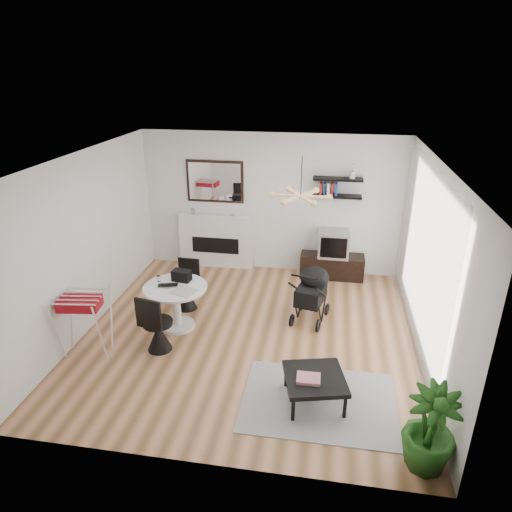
% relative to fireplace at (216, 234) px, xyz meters
% --- Properties ---
extents(floor, '(5.00, 5.00, 0.00)m').
position_rel_fireplace_xyz_m(floor, '(1.10, -2.42, -0.69)').
color(floor, brown).
rests_on(floor, ground).
extents(ceiling, '(5.00, 5.00, 0.00)m').
position_rel_fireplace_xyz_m(ceiling, '(1.10, -2.42, 2.01)').
color(ceiling, white).
rests_on(ceiling, wall_back).
extents(wall_back, '(5.00, 0.00, 5.00)m').
position_rel_fireplace_xyz_m(wall_back, '(1.10, 0.08, 0.66)').
color(wall_back, white).
rests_on(wall_back, floor).
extents(wall_left, '(0.00, 5.00, 5.00)m').
position_rel_fireplace_xyz_m(wall_left, '(-1.40, -2.42, 0.66)').
color(wall_left, white).
rests_on(wall_left, floor).
extents(wall_right, '(0.00, 5.00, 5.00)m').
position_rel_fireplace_xyz_m(wall_right, '(3.60, -2.42, 0.66)').
color(wall_right, white).
rests_on(wall_right, floor).
extents(sheer_curtain, '(0.04, 3.60, 2.60)m').
position_rel_fireplace_xyz_m(sheer_curtain, '(3.50, -2.22, 0.66)').
color(sheer_curtain, white).
rests_on(sheer_curtain, wall_right).
extents(fireplace, '(1.50, 0.17, 2.16)m').
position_rel_fireplace_xyz_m(fireplace, '(0.00, 0.00, 0.00)').
color(fireplace, white).
rests_on(fireplace, floor).
extents(shelf_lower, '(0.90, 0.25, 0.04)m').
position_rel_fireplace_xyz_m(shelf_lower, '(2.33, -0.05, 0.91)').
color(shelf_lower, black).
rests_on(shelf_lower, wall_back).
extents(shelf_upper, '(0.90, 0.25, 0.04)m').
position_rel_fireplace_xyz_m(shelf_upper, '(2.33, -0.05, 1.23)').
color(shelf_upper, black).
rests_on(shelf_upper, wall_back).
extents(pendant_lamp, '(0.90, 0.90, 0.10)m').
position_rel_fireplace_xyz_m(pendant_lamp, '(1.80, -2.12, 1.46)').
color(pendant_lamp, '#E1B276').
rests_on(pendant_lamp, ceiling).
extents(tv_console, '(1.21, 0.42, 0.45)m').
position_rel_fireplace_xyz_m(tv_console, '(2.33, -0.15, -0.46)').
color(tv_console, black).
rests_on(tv_console, floor).
extents(crt_tv, '(0.57, 0.50, 0.50)m').
position_rel_fireplace_xyz_m(crt_tv, '(2.33, -0.15, 0.02)').
color(crt_tv, '#ACADAE').
rests_on(crt_tv, tv_console).
extents(dining_table, '(0.98, 0.98, 0.72)m').
position_rel_fireplace_xyz_m(dining_table, '(-0.04, -2.39, -0.21)').
color(dining_table, white).
rests_on(dining_table, floor).
extents(laptop, '(0.34, 0.27, 0.02)m').
position_rel_fireplace_xyz_m(laptop, '(-0.14, -2.44, 0.04)').
color(laptop, black).
rests_on(laptop, dining_table).
extents(black_bag, '(0.31, 0.21, 0.17)m').
position_rel_fireplace_xyz_m(black_bag, '(-0.00, -2.18, 0.12)').
color(black_bag, black).
rests_on(black_bag, dining_table).
extents(newspaper, '(0.43, 0.39, 0.01)m').
position_rel_fireplace_xyz_m(newspaper, '(0.14, -2.54, 0.04)').
color(newspaper, beige).
rests_on(newspaper, dining_table).
extents(drinking_glass, '(0.06, 0.06, 0.10)m').
position_rel_fireplace_xyz_m(drinking_glass, '(-0.35, -2.27, 0.08)').
color(drinking_glass, white).
rests_on(drinking_glass, dining_table).
extents(chair_far, '(0.40, 0.41, 0.85)m').
position_rel_fireplace_xyz_m(chair_far, '(-0.07, -1.78, -0.42)').
color(chair_far, black).
rests_on(chair_far, floor).
extents(chair_near, '(0.46, 0.47, 0.92)m').
position_rel_fireplace_xyz_m(chair_near, '(-0.11, -3.04, -0.40)').
color(chair_near, black).
rests_on(chair_near, floor).
extents(drying_rack, '(0.70, 0.67, 0.95)m').
position_rel_fireplace_xyz_m(drying_rack, '(-1.08, -3.28, -0.19)').
color(drying_rack, white).
rests_on(drying_rack, floor).
extents(stroller, '(0.64, 0.85, 0.96)m').
position_rel_fireplace_xyz_m(stroller, '(2.02, -1.78, -0.27)').
color(stroller, black).
rests_on(stroller, floor).
extents(rug, '(1.89, 1.36, 0.01)m').
position_rel_fireplace_xyz_m(rug, '(2.23, -3.78, -0.68)').
color(rug, gray).
rests_on(rug, floor).
extents(coffee_table, '(0.86, 0.86, 0.37)m').
position_rel_fireplace_xyz_m(coffee_table, '(2.17, -3.78, -0.35)').
color(coffee_table, black).
rests_on(coffee_table, rug).
extents(magazines, '(0.29, 0.23, 0.04)m').
position_rel_fireplace_xyz_m(magazines, '(2.09, -3.86, -0.29)').
color(magazines, '#BE2F44').
rests_on(magazines, coffee_table).
extents(potted_plant, '(0.56, 0.56, 0.97)m').
position_rel_fireplace_xyz_m(potted_plant, '(3.35, -4.56, -0.20)').
color(potted_plant, '#1F5217').
rests_on(potted_plant, floor).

